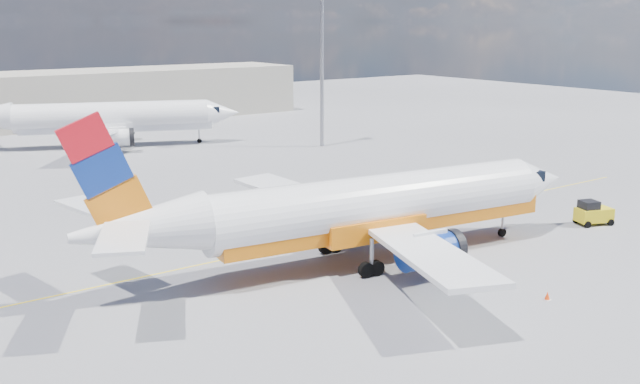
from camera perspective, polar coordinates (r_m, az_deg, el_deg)
ground at (r=50.70m, az=3.13°, el=-4.33°), size 240.00×240.00×0.00m
taxi_line at (r=52.96m, az=1.09°, el=-3.53°), size 70.00×0.15×0.01m
terminal_main at (r=118.45m, az=-18.44°, el=7.23°), size 70.00×14.00×8.00m
main_jet at (r=46.41m, az=3.55°, el=-1.30°), size 36.44×28.52×11.02m
second_jet at (r=94.11m, az=-16.92°, el=5.65°), size 35.34×26.70×10.82m
gse_tug at (r=59.63m, az=20.99°, el=-1.58°), size 3.07×2.46×1.94m
traffic_cone at (r=43.11m, az=17.73°, el=-7.91°), size 0.36×0.36×0.50m
floodlight_mast at (r=89.70m, az=0.15°, el=12.04°), size 1.61×1.61×22.08m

